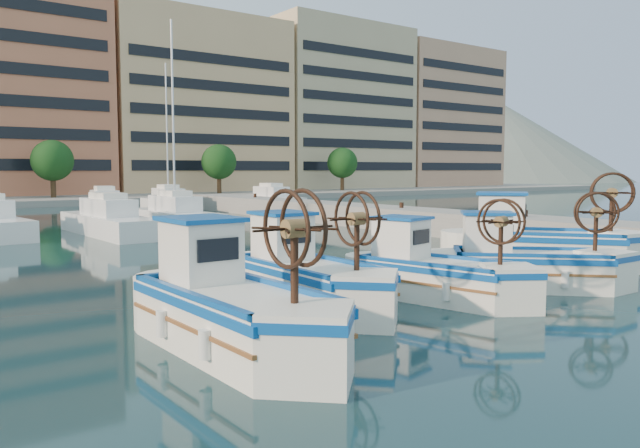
# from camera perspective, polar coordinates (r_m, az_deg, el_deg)

# --- Properties ---
(ground) EXTENTS (300.00, 300.00, 0.00)m
(ground) POSITION_cam_1_polar(r_m,az_deg,el_deg) (15.97, 8.36, -7.02)
(ground) COLOR #1A3C44
(ground) RESTS_ON ground
(quay) EXTENTS (3.00, 60.00, 1.20)m
(quay) POSITION_cam_1_polar(r_m,az_deg,el_deg) (30.79, 15.18, -0.23)
(quay) COLOR gray
(quay) RESTS_ON ground
(waterfront) EXTENTS (180.00, 40.00, 25.60)m
(waterfront) POSITION_cam_1_polar(r_m,az_deg,el_deg) (79.17, -21.62, 10.30)
(waterfront) COLOR gray
(waterfront) RESTS_ON ground
(hill_east) EXTENTS (160.00, 160.00, 50.00)m
(hill_east) POSITION_cam_1_polar(r_m,az_deg,el_deg) (193.59, 15.06, 3.85)
(hill_east) COLOR slate
(hill_east) RESTS_ON ground
(yacht_marina) EXTENTS (37.18, 23.82, 11.50)m
(yacht_marina) POSITION_cam_1_polar(r_m,az_deg,el_deg) (40.14, -24.18, 0.58)
(yacht_marina) COLOR white
(yacht_marina) RESTS_ON ground
(fishing_boat_a) EXTENTS (2.07, 4.88, 3.03)m
(fishing_boat_a) POSITION_cam_1_polar(r_m,az_deg,el_deg) (11.64, -8.25, -7.35)
(fishing_boat_a) COLOR white
(fishing_boat_a) RESTS_ON ground
(fishing_boat_b) EXTENTS (1.97, 4.61, 2.86)m
(fishing_boat_b) POSITION_cam_1_polar(r_m,az_deg,el_deg) (15.02, -1.30, -4.68)
(fishing_boat_b) COLOR white
(fishing_boat_b) RESTS_ON ground
(fishing_boat_c) EXTENTS (2.58, 4.35, 2.64)m
(fishing_boat_c) POSITION_cam_1_polar(r_m,az_deg,el_deg) (16.24, 10.30, -4.24)
(fishing_boat_c) COLOR white
(fishing_boat_c) RESTS_ON ground
(fishing_boat_d) EXTENTS (4.18, 4.19, 2.72)m
(fishing_boat_d) POSITION_cam_1_polar(r_m,az_deg,el_deg) (18.23, 18.13, -3.33)
(fishing_boat_d) COLOR white
(fishing_boat_d) RESTS_ON ground
(fishing_boat_e) EXTENTS (4.64, 5.21, 3.23)m
(fishing_boat_e) POSITION_cam_1_polar(r_m,az_deg,el_deg) (22.21, 19.33, -1.55)
(fishing_boat_e) COLOR white
(fishing_boat_e) RESTS_ON ground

